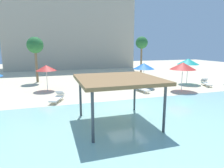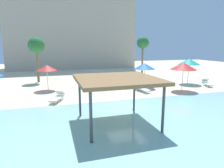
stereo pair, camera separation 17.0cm
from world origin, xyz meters
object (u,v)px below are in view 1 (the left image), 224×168
(shade_pavilion, at_px, (118,81))
(lounge_chair_0, at_px, (57,97))
(lounge_chair_1, at_px, (142,88))
(lounge_chair_4, at_px, (206,83))
(beach_umbrella_teal_0, at_px, (188,62))
(beach_umbrella_red_2, at_px, (46,68))
(beach_umbrella_red_1, at_px, (183,66))
(palm_tree_0, at_px, (142,43))
(palm_tree_1, at_px, (35,46))
(beach_umbrella_blue_3, at_px, (144,66))

(shade_pavilion, distance_m, lounge_chair_0, 6.82)
(lounge_chair_1, relative_size, lounge_chair_4, 0.99)
(beach_umbrella_teal_0, height_order, lounge_chair_4, beach_umbrella_teal_0)
(beach_umbrella_red_2, relative_size, lounge_chair_4, 1.26)
(shade_pavilion, bearing_deg, beach_umbrella_red_1, 34.78)
(palm_tree_0, bearing_deg, palm_tree_1, -166.81)
(beach_umbrella_blue_3, height_order, lounge_chair_0, beach_umbrella_blue_3)
(lounge_chair_4, bearing_deg, shade_pavilion, -38.12)
(beach_umbrella_teal_0, height_order, palm_tree_0, palm_tree_0)
(lounge_chair_1, relative_size, palm_tree_0, 0.34)
(beach_umbrella_red_2, relative_size, lounge_chair_1, 1.27)
(beach_umbrella_red_2, bearing_deg, beach_umbrella_red_1, -17.92)
(beach_umbrella_teal_0, relative_size, beach_umbrella_red_1, 1.05)
(lounge_chair_0, bearing_deg, palm_tree_0, 157.76)
(beach_umbrella_red_2, xyz_separation_m, beach_umbrella_blue_3, (9.68, -1.59, 0.04))
(beach_umbrella_teal_0, xyz_separation_m, lounge_chair_1, (-6.84, -2.13, -2.22))
(palm_tree_1, bearing_deg, beach_umbrella_red_1, -33.33)
(shade_pavilion, xyz_separation_m, lounge_chair_4, (12.78, 7.21, -2.13))
(lounge_chair_4, relative_size, palm_tree_0, 0.34)
(beach_umbrella_red_1, relative_size, lounge_chair_0, 1.39)
(beach_umbrella_red_2, distance_m, beach_umbrella_blue_3, 9.81)
(palm_tree_0, relative_size, palm_tree_1, 1.08)
(beach_umbrella_red_2, xyz_separation_m, palm_tree_1, (-1.18, 4.98, 2.09))
(beach_umbrella_blue_3, bearing_deg, lounge_chair_0, -162.33)
(lounge_chair_0, bearing_deg, beach_umbrella_blue_3, 131.49)
(lounge_chair_4, distance_m, palm_tree_0, 12.55)
(lounge_chair_1, bearing_deg, beach_umbrella_red_1, 71.54)
(beach_umbrella_red_2, xyz_separation_m, palm_tree_0, (14.32, 8.62, 2.49))
(beach_umbrella_red_2, bearing_deg, beach_umbrella_teal_0, -4.24)
(shade_pavilion, xyz_separation_m, beach_umbrella_red_1, (8.72, 6.06, -0.05))
(lounge_chair_0, xyz_separation_m, palm_tree_0, (13.54, 13.04, 4.37))
(beach_umbrella_blue_3, xyz_separation_m, lounge_chair_1, (-1.02, -1.68, -1.92))
(palm_tree_1, bearing_deg, shade_pavilion, -71.56)
(shade_pavilion, height_order, beach_umbrella_red_1, beach_umbrella_red_1)
(lounge_chair_4, bearing_deg, palm_tree_0, -146.20)
(beach_umbrella_blue_3, distance_m, lounge_chair_0, 9.53)
(beach_umbrella_red_2, bearing_deg, shade_pavilion, -69.17)
(shade_pavilion, distance_m, lounge_chair_1, 8.63)
(beach_umbrella_red_2, bearing_deg, palm_tree_0, 31.04)
(beach_umbrella_blue_3, distance_m, palm_tree_0, 11.48)
(lounge_chair_1, height_order, palm_tree_0, palm_tree_0)
(beach_umbrella_teal_0, xyz_separation_m, beach_umbrella_blue_3, (-5.82, -0.44, -0.30))
(beach_umbrella_teal_0, xyz_separation_m, palm_tree_0, (-1.17, 9.77, 2.15))
(lounge_chair_0, xyz_separation_m, lounge_chair_4, (15.85, 1.51, 0.00))
(lounge_chair_1, bearing_deg, lounge_chair_4, 85.52)
(shade_pavilion, xyz_separation_m, lounge_chair_0, (-3.07, 5.70, -2.13))
(palm_tree_0, distance_m, palm_tree_1, 15.93)
(beach_umbrella_blue_3, bearing_deg, lounge_chair_4, -10.77)
(beach_umbrella_teal_0, bearing_deg, beach_umbrella_red_2, 175.76)
(shade_pavilion, xyz_separation_m, lounge_chair_1, (4.80, 6.85, -2.13))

